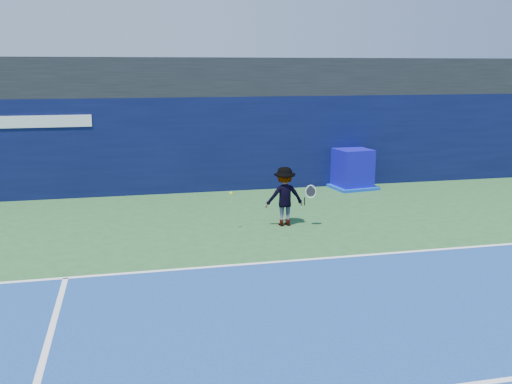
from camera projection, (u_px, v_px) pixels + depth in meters
ground at (379, 320)px, 8.98m from camera, size 80.00×80.00×0.00m
baseline at (318, 259)px, 11.83m from camera, size 24.00×0.10×0.01m
stadium_band at (238, 76)px, 19.16m from camera, size 36.00×3.00×1.20m
back_wall_assembly at (244, 142)px, 18.66m from camera, size 36.00×1.03×3.00m
equipment_cart at (352, 170)px, 18.73m from camera, size 1.53×1.53×1.29m
tennis_player at (284, 196)px, 14.24m from camera, size 1.21×0.65×1.49m
tennis_ball at (231, 193)px, 13.74m from camera, size 0.07×0.07×0.07m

